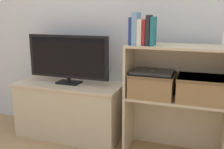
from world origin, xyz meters
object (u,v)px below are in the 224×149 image
Objects in this scene: laptop at (153,72)px; book_skyblue at (136,29)px; tv at (68,58)px; storage_basket_right at (201,88)px; book_navy at (132,31)px; book_charcoal at (149,30)px; book_ivory at (141,32)px; tv_stand at (70,109)px; book_teal at (153,31)px; book_crimson at (145,32)px; storage_basket_left at (152,83)px.

book_skyblue is at bearing -160.11° from laptop.
tv reaches higher than storage_basket_right.
book_navy is (0.64, -0.10, 0.27)m from tv.
tv reaches higher than laptop.
book_charcoal reaches higher than book_navy.
book_skyblue is 1.25× the size of book_ivory.
book_skyblue reaches higher than book_navy.
tv_stand is 1.11m from book_charcoal.
laptop is (0.13, 0.05, -0.35)m from book_skyblue.
book_teal is at bearing -7.27° from tv.
book_charcoal is 0.60m from storage_basket_right.
laptop is (0.06, 0.05, -0.32)m from book_crimson.
storage_basket_right is (1.19, -0.06, -0.16)m from tv.
book_charcoal is at bearing 180.00° from book_teal.
book_navy is at bearing -174.98° from storage_basket_right.
book_teal is (0.81, -0.10, 0.27)m from tv.
book_ivory is at bearing -8.25° from tv.
tv_stand is 1.27× the size of tv.
storage_basket_right is (0.48, 0.05, -0.42)m from book_ivory.
laptop is at bearing 37.72° from book_crimson.
book_teal reaches higher than book_ivory.
book_navy is 0.60× the size of storage_basket_left.
laptop is at bearing -4.02° from tv_stand.
book_skyblue reaches higher than tv_stand.
storage_basket_right is (0.38, 0.00, 0.00)m from storage_basket_left.
book_charcoal is at bearing -7.71° from tv_stand.
tv is 1.20m from storage_basket_right.
book_crimson is 0.55× the size of storage_basket_left.
book_navy is 1.07× the size of book_ivory.
book_teal is 0.67× the size of laptop.
laptop reaches higher than tv_stand.
book_ivory is 0.10m from book_teal.
book_ivory reaches higher than tv.
storage_basket_right is (0.41, 0.05, -0.44)m from book_charcoal.
book_crimson is (0.07, 0.00, -0.03)m from book_skyblue.
book_skyblue is 0.70× the size of storage_basket_right.
book_ivory is 0.56× the size of storage_basket_right.
book_charcoal is (0.10, 0.00, -0.01)m from book_skyblue.
storage_basket_left is (0.06, 0.05, -0.42)m from book_crimson.
storage_basket_left is at bearing 27.24° from book_ivory.
book_navy is 0.60× the size of storage_basket_right.
book_teal reaches higher than book_crimson.
book_navy is 0.04m from book_skyblue.
book_crimson is at bearing 180.00° from book_charcoal.
laptop is (-0.38, -0.00, 0.10)m from storage_basket_right.
laptop is at bearing 94.00° from book_teal.
tv is 0.81m from laptop.
book_charcoal is 0.65× the size of storage_basket_left.
book_ivory is (0.71, -0.10, 0.26)m from tv.
tv is 2.23× the size of storage_basket_right.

